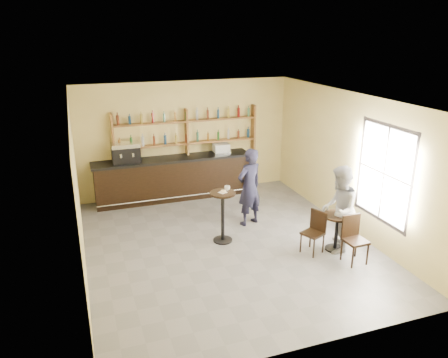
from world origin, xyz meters
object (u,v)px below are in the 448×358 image
object	(u,v)px
pastry_case	(221,149)
man_main	(249,187)
pedestal_table	(223,217)
chair_west	(313,233)
chair_south	(356,240)
bar_counter	(173,178)
cafe_table	(336,232)
espresso_machine	(126,153)
patron_second	(339,210)

from	to	relation	value
pastry_case	man_main	xyz separation A→B (m)	(-0.07, -2.28, -0.37)
pedestal_table	chair_west	distance (m)	1.98
pastry_case	chair_south	distance (m)	4.96
bar_counter	pastry_case	bearing A→B (deg)	0.00
pedestal_table	cafe_table	size ratio (longest dim) A/B	1.43
espresso_machine	cafe_table	size ratio (longest dim) A/B	0.89
espresso_machine	patron_second	size ratio (longest dim) A/B	0.39
chair_west	chair_south	xyz separation A→B (m)	(0.60, -0.65, 0.04)
bar_counter	man_main	distance (m)	2.67
pedestal_table	bar_counter	bearing A→B (deg)	98.46
espresso_machine	man_main	bearing A→B (deg)	-40.13
pastry_case	patron_second	world-z (taller)	patron_second
bar_counter	cafe_table	distance (m)	4.88
man_main	chair_south	size ratio (longest dim) A/B	1.93
bar_counter	patron_second	bearing A→B (deg)	-57.88
espresso_machine	chair_west	bearing A→B (deg)	-49.65
bar_counter	chair_south	xyz separation A→B (m)	(2.65, -4.73, -0.10)
man_main	cafe_table	bearing A→B (deg)	104.63
bar_counter	pastry_case	xyz separation A→B (m)	(1.40, 0.00, 0.73)
cafe_table	chair_west	xyz separation A→B (m)	(-0.55, 0.05, 0.05)
man_main	chair_south	xyz separation A→B (m)	(1.32, -2.44, -0.46)
man_main	chair_west	size ratio (longest dim) A/B	2.08
espresso_machine	pastry_case	bearing A→B (deg)	1.40
man_main	cafe_table	xyz separation A→B (m)	(1.27, -1.84, -0.54)
pedestal_table	chair_south	size ratio (longest dim) A/B	1.18
pastry_case	patron_second	distance (m)	4.32
cafe_table	chair_west	bearing A→B (deg)	174.81
chair_west	patron_second	xyz separation A→B (m)	(0.55, -0.06, 0.48)
cafe_table	chair_west	size ratio (longest dim) A/B	0.89
espresso_machine	pastry_case	distance (m)	2.65
pastry_case	chair_south	size ratio (longest dim) A/B	0.46
bar_counter	patron_second	xyz separation A→B (m)	(2.60, -4.14, 0.35)
espresso_machine	cafe_table	xyz separation A→B (m)	(3.85, -4.13, -1.03)
chair_south	cafe_table	bearing A→B (deg)	91.94
cafe_table	chair_south	size ratio (longest dim) A/B	0.83
chair_south	pedestal_table	bearing A→B (deg)	138.37
espresso_machine	cafe_table	bearing A→B (deg)	-45.62
pedestal_table	pastry_case	bearing A→B (deg)	71.84
espresso_machine	pedestal_table	bearing A→B (deg)	-58.89
espresso_machine	pedestal_table	distance (m)	3.50
pedestal_table	patron_second	size ratio (longest dim) A/B	0.62
pedestal_table	patron_second	world-z (taller)	patron_second
pedestal_table	man_main	world-z (taller)	man_main
pedestal_table	patron_second	bearing A→B (deg)	-28.91
pastry_case	man_main	size ratio (longest dim) A/B	0.24
pastry_case	man_main	distance (m)	2.31
pedestal_table	man_main	bearing A→B (deg)	36.37
chair_south	man_main	bearing A→B (deg)	115.49
bar_counter	chair_west	xyz separation A→B (m)	(2.05, -4.08, -0.13)
pedestal_table	cafe_table	bearing A→B (deg)	-28.62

